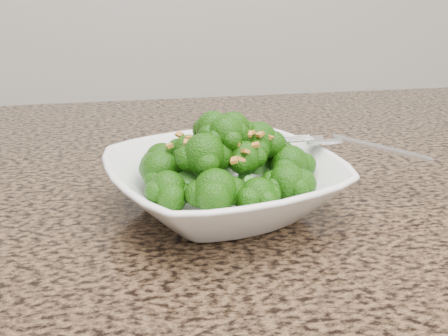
{
  "coord_description": "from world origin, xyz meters",
  "views": [
    {
      "loc": [
        -0.19,
        -0.27,
        1.16
      ],
      "look_at": [
        -0.09,
        0.28,
        0.95
      ],
      "focal_mm": 45.0,
      "sensor_mm": 36.0,
      "label": 1
    }
  ],
  "objects": [
    {
      "name": "garlic_topping",
      "position": [
        -0.09,
        0.28,
        1.04
      ],
      "size": [
        0.13,
        0.13,
        0.01
      ],
      "primitive_type": null,
      "color": "#CD8832",
      "rests_on": "broccoli_pile"
    },
    {
      "name": "fork",
      "position": [
        0.04,
        0.3,
        0.97
      ],
      "size": [
        0.19,
        0.08,
        0.01
      ],
      "primitive_type": null,
      "rotation": [
        0.0,
        0.0,
        -0.29
      ],
      "color": "silver",
      "rests_on": "bowl"
    },
    {
      "name": "granite_counter",
      "position": [
        0.0,
        0.3,
        0.89
      ],
      "size": [
        1.64,
        1.04,
        0.03
      ],
      "primitive_type": "cube",
      "color": "brown",
      "rests_on": "cabinet"
    },
    {
      "name": "bowl",
      "position": [
        -0.09,
        0.28,
        0.93
      ],
      "size": [
        0.3,
        0.3,
        0.06
      ],
      "primitive_type": "imported",
      "rotation": [
        0.0,
        0.0,
        0.27
      ],
      "color": "white",
      "rests_on": "granite_counter"
    },
    {
      "name": "broccoli_pile",
      "position": [
        -0.09,
        0.28,
        1.0
      ],
      "size": [
        0.22,
        0.22,
        0.08
      ],
      "primitive_type": null,
      "color": "#1E5C0A",
      "rests_on": "bowl"
    }
  ]
}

